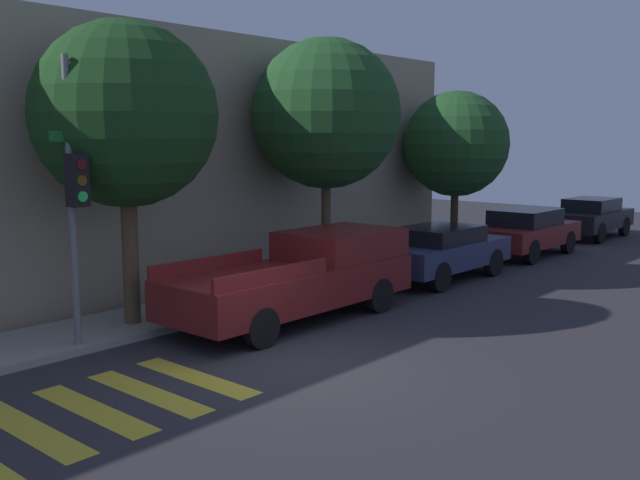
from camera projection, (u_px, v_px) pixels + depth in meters
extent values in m
plane|color=#2D2B30|center=(298.00, 365.00, 11.89)|extent=(60.00, 60.00, 0.00)
cube|color=gray|center=(148.00, 319.00, 14.62)|extent=(26.00, 2.03, 0.14)
cube|color=gray|center=(34.00, 163.00, 17.06)|extent=(26.00, 6.00, 6.35)
cube|color=gold|center=(30.00, 430.00, 9.24)|extent=(0.45, 2.60, 0.00)
cube|color=gold|center=(93.00, 410.00, 9.92)|extent=(0.45, 2.60, 0.00)
cube|color=gold|center=(148.00, 393.00, 10.60)|extent=(0.45, 2.60, 0.00)
cube|color=gold|center=(196.00, 377.00, 11.28)|extent=(0.45, 2.60, 0.00)
cylinder|color=slate|center=(72.00, 207.00, 12.28)|extent=(0.12, 0.12, 5.16)
cube|color=black|center=(77.00, 180.00, 12.07)|extent=(0.30, 0.30, 0.90)
cylinder|color=#4C0C0C|center=(81.00, 164.00, 11.93)|extent=(0.18, 0.02, 0.18)
cylinder|color=#593D0A|center=(82.00, 181.00, 11.97)|extent=(0.18, 0.02, 0.18)
cylinder|color=#26E54C|center=(83.00, 197.00, 12.01)|extent=(0.18, 0.02, 0.18)
cube|color=#19662D|center=(68.00, 136.00, 12.11)|extent=(0.70, 0.02, 0.18)
cylinder|color=slate|center=(118.00, 68.00, 12.70)|extent=(2.05, 0.08, 0.08)
sphere|color=#F9E5B2|center=(165.00, 77.00, 13.48)|extent=(0.36, 0.36, 0.36)
cube|color=maroon|center=(292.00, 285.00, 14.69)|extent=(5.75, 2.04, 0.77)
cube|color=maroon|center=(340.00, 244.00, 15.78)|extent=(2.59, 1.88, 0.61)
cube|color=maroon|center=(209.00, 264.00, 14.13)|extent=(2.87, 0.08, 0.28)
cube|color=maroon|center=(273.00, 275.00, 12.96)|extent=(2.87, 0.08, 0.28)
cylinder|color=black|center=(315.00, 284.00, 16.68)|extent=(0.76, 0.22, 0.76)
cylinder|color=black|center=(379.00, 295.00, 15.47)|extent=(0.76, 0.22, 0.76)
cylinder|color=black|center=(195.00, 311.00, 14.02)|extent=(0.76, 0.22, 0.76)
cylinder|color=black|center=(261.00, 328.00, 12.81)|extent=(0.76, 0.22, 0.76)
cube|color=#2D3351|center=(441.00, 254.00, 19.05)|extent=(4.46, 1.82, 0.65)
cube|color=black|center=(439.00, 234.00, 18.89)|extent=(2.32, 1.60, 0.42)
cylinder|color=black|center=(442.00, 256.00, 20.66)|extent=(0.76, 0.22, 0.76)
cylinder|color=black|center=(493.00, 262.00, 19.59)|extent=(0.76, 0.22, 0.76)
cylinder|color=black|center=(386.00, 269.00, 18.60)|extent=(0.76, 0.22, 0.76)
cylinder|color=black|center=(440.00, 277.00, 17.53)|extent=(0.76, 0.22, 0.76)
cube|color=maroon|center=(526.00, 235.00, 22.91)|extent=(4.43, 1.83, 0.64)
cube|color=black|center=(526.00, 217.00, 22.75)|extent=(2.30, 1.61, 0.51)
cylinder|color=black|center=(521.00, 238.00, 24.52)|extent=(0.76, 0.22, 0.76)
cylinder|color=black|center=(568.00, 242.00, 23.44)|extent=(0.76, 0.22, 0.76)
cylinder|color=black|center=(482.00, 247.00, 22.47)|extent=(0.76, 0.22, 0.76)
cylinder|color=black|center=(532.00, 252.00, 21.40)|extent=(0.76, 0.22, 0.76)
cube|color=black|center=(592.00, 219.00, 27.15)|extent=(4.27, 1.72, 0.66)
cube|color=black|center=(592.00, 205.00, 26.99)|extent=(2.22, 1.52, 0.49)
cylinder|color=black|center=(585.00, 223.00, 28.68)|extent=(0.76, 0.22, 0.76)
cylinder|color=black|center=(624.00, 226.00, 27.68)|extent=(0.76, 0.22, 0.76)
cylinder|color=black|center=(558.00, 230.00, 26.71)|extent=(0.76, 0.22, 0.76)
cylinder|color=black|center=(599.00, 233.00, 25.70)|extent=(0.76, 0.22, 0.76)
cylinder|color=brown|center=(131.00, 258.00, 13.94)|extent=(0.32, 0.32, 2.87)
sphere|color=#193D19|center=(125.00, 114.00, 13.55)|extent=(3.55, 3.55, 3.55)
cylinder|color=brown|center=(326.00, 228.00, 18.31)|extent=(0.24, 0.24, 2.96)
sphere|color=#1E4721|center=(326.00, 114.00, 17.91)|extent=(3.77, 3.77, 3.77)
cylinder|color=#42301E|center=(454.00, 219.00, 23.13)|extent=(0.25, 0.25, 2.33)
sphere|color=#1E4721|center=(456.00, 144.00, 22.79)|extent=(3.37, 3.37, 3.37)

